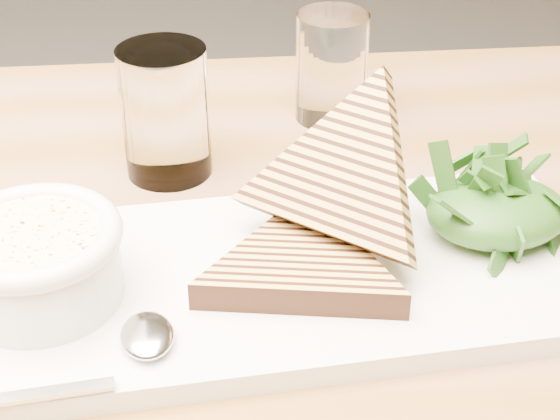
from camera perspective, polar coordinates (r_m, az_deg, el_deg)
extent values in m
cube|color=#906445|center=(0.56, -5.93, -10.41)|extent=(1.41, 1.01, 0.04)
cube|color=white|center=(0.58, 0.38, -4.53)|extent=(0.43, 0.20, 0.02)
cylinder|color=white|center=(0.56, -15.71, -3.92)|extent=(0.10, 0.10, 0.04)
cylinder|color=#F7ECA4|center=(0.55, -16.10, -1.80)|extent=(0.09, 0.09, 0.01)
torus|color=white|center=(0.54, -16.14, -1.63)|extent=(0.11, 0.11, 0.01)
ellipsoid|color=black|center=(0.61, 14.23, -0.12)|extent=(0.10, 0.08, 0.04)
ellipsoid|color=silver|center=(0.52, -8.82, -8.23)|extent=(0.03, 0.04, 0.01)
cube|color=silver|center=(0.50, -17.26, -11.83)|extent=(0.11, 0.01, 0.00)
cylinder|color=white|center=(0.69, -7.63, 6.45)|extent=(0.07, 0.07, 0.11)
cylinder|color=white|center=(0.78, 3.45, 9.46)|extent=(0.06, 0.06, 0.10)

